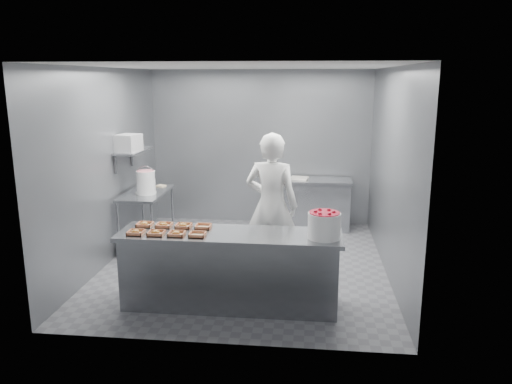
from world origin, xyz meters
The scene contains 24 objects.
floor centered at (0.00, 0.00, 0.00)m, with size 4.50×4.50×0.00m, color #4C4C51.
ceiling centered at (0.00, 0.00, 2.80)m, with size 4.50×4.50×0.00m, color white.
wall_back centered at (0.00, 2.25, 1.40)m, with size 4.00×0.04×2.80m, color slate.
wall_left centered at (-2.00, 0.00, 1.40)m, with size 0.04×4.50×2.80m, color slate.
wall_right centered at (2.00, 0.00, 1.40)m, with size 0.04×4.50×2.80m, color slate.
service_counter centered at (0.00, -1.35, 0.45)m, with size 2.60×0.70×0.90m.
prep_table centered at (-1.65, 0.60, 0.59)m, with size 0.60×1.20×0.90m.
back_counter centered at (0.90, 1.90, 0.45)m, with size 1.50×0.60×0.90m.
wall_shelf centered at (-1.82, 0.60, 1.55)m, with size 0.35×0.90×0.03m, color slate.
tray_0 centered at (-1.07, -1.51, 0.92)m, with size 0.19×0.18×0.06m.
tray_1 centered at (-0.83, -1.51, 0.92)m, with size 0.19×0.18×0.06m.
tray_2 centered at (-0.59, -1.51, 0.92)m, with size 0.19×0.18×0.06m.
tray_3 centered at (-0.35, -1.51, 0.92)m, with size 0.19×0.18×0.04m.
tray_4 centered at (-1.07, -1.19, 0.92)m, with size 0.19×0.18×0.06m.
tray_5 centered at (-0.83, -1.19, 0.92)m, with size 0.19×0.18×0.06m.
tray_6 centered at (-0.59, -1.19, 0.92)m, with size 0.19×0.18×0.06m.
tray_7 centered at (-0.35, -1.19, 0.92)m, with size 0.19×0.18×0.04m.
worker centered at (0.41, -0.33, 0.98)m, with size 0.72×0.47×1.96m, color white.
strawberry_tub centered at (1.08, -1.43, 1.06)m, with size 0.36×0.36×0.30m.
glaze_bucket centered at (-1.59, 0.47, 1.09)m, with size 0.30×0.29×0.44m.
bucket_lid centered at (-1.62, 0.51, 0.91)m, with size 0.32×0.32×0.02m, color silver.
rag centered at (-1.54, 1.04, 0.91)m, with size 0.13×0.12×0.02m, color #CCB28C.
appliance centered at (-1.82, 0.42, 1.70)m, with size 0.30×0.35×0.26m, color gray.
paper_stack centered at (0.73, 1.90, 0.92)m, with size 0.30×0.22×0.04m, color silver.
Camera 1 is at (0.90, -6.81, 2.66)m, focal length 35.00 mm.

